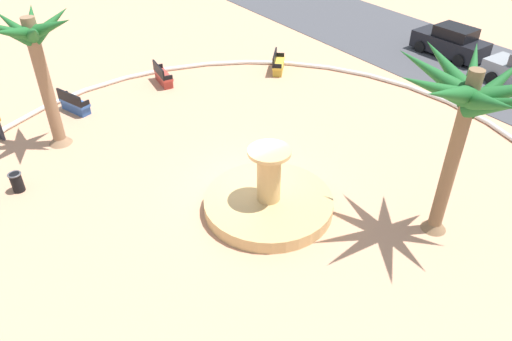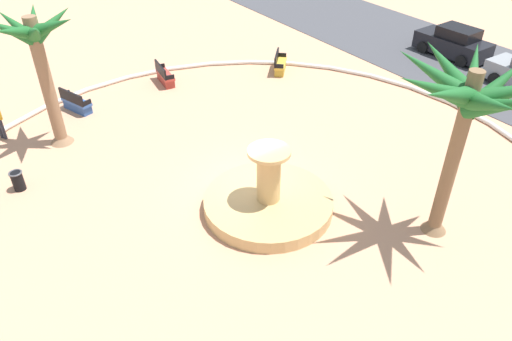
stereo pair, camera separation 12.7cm
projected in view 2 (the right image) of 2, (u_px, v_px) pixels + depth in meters
name	position (u px, v px, depth m)	size (l,w,h in m)	color
ground_plane	(251.00, 188.00, 17.15)	(80.00, 80.00, 0.00)	tan
plaza_curb	(251.00, 186.00, 17.09)	(22.34, 22.34, 0.20)	silver
street_asphalt	(508.00, 81.00, 24.38)	(48.00, 8.00, 0.03)	#424247
fountain	(268.00, 201.00, 16.03)	(4.26, 4.26, 2.33)	tan
palm_tree_near_fountain	(468.00, 102.00, 12.80)	(4.35, 4.36, 5.65)	brown
palm_tree_by_curb	(37.00, 50.00, 17.41)	(3.33, 3.27, 5.35)	#8E6B4C
bench_east	(280.00, 65.00, 25.16)	(1.51, 1.45, 1.00)	gold
bench_north	(165.00, 77.00, 24.00)	(1.65, 0.72, 1.00)	#B73D33
bench_southeast	(76.00, 104.00, 21.64)	(1.68, 0.99, 1.00)	#335BA8
trash_bin	(18.00, 180.00, 16.88)	(0.46, 0.46, 0.73)	black
parked_car_leftmost	(453.00, 43.00, 26.59)	(4.06, 2.03, 1.67)	black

